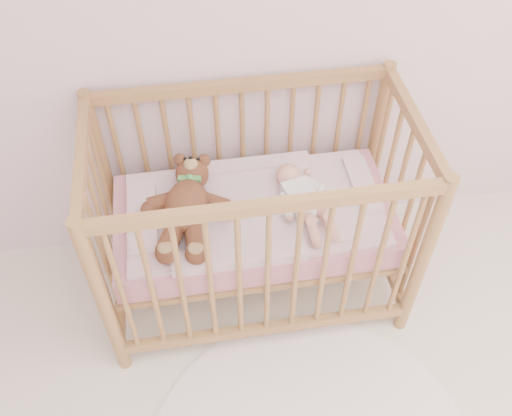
{
  "coord_description": "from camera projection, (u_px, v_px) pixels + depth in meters",
  "views": [
    {
      "loc": [
        -0.58,
        -0.03,
        2.41
      ],
      "look_at": [
        -0.33,
        1.55,
        0.62
      ],
      "focal_mm": 40.0,
      "sensor_mm": 36.0,
      "label": 1
    }
  ],
  "objects": [
    {
      "name": "baby",
      "position": [
        302.0,
        195.0,
        2.43
      ],
      "size": [
        0.34,
        0.52,
        0.12
      ],
      "primitive_type": null,
      "rotation": [
        0.0,
        0.0,
        0.23
      ],
      "color": "white",
      "rests_on": "blanket"
    },
    {
      "name": "crib",
      "position": [
        254.0,
        218.0,
        2.53
      ],
      "size": [
        1.36,
        0.76,
        1.0
      ],
      "primitive_type": null,
      "color": "#AC7B49",
      "rests_on": "floor"
    },
    {
      "name": "teddy_bear",
      "position": [
        187.0,
        207.0,
        2.38
      ],
      "size": [
        0.51,
        0.65,
        0.16
      ],
      "primitive_type": null,
      "rotation": [
        0.0,
        0.0,
        -0.18
      ],
      "color": "brown",
      "rests_on": "blanket"
    },
    {
      "name": "blanket",
      "position": [
        254.0,
        209.0,
        2.48
      ],
      "size": [
        1.1,
        0.58,
        0.06
      ],
      "primitive_type": null,
      "color": "pink",
      "rests_on": "mattress"
    },
    {
      "name": "mattress",
      "position": [
        254.0,
        220.0,
        2.54
      ],
      "size": [
        1.22,
        0.62,
        0.13
      ],
      "primitive_type": "cube",
      "color": "pink",
      "rests_on": "crib"
    }
  ]
}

